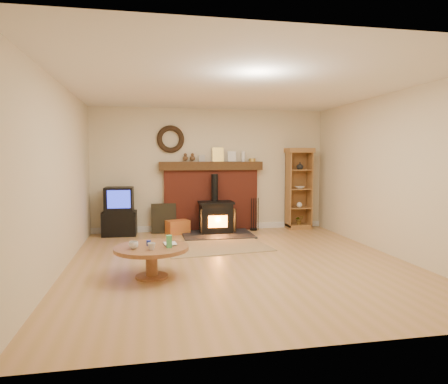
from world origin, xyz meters
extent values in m
plane|color=#B4884B|center=(0.00, 0.00, 0.00)|extent=(5.50, 5.50, 0.00)
cube|color=beige|center=(0.00, 2.75, 1.30)|extent=(5.00, 0.02, 2.60)
cube|color=beige|center=(0.00, -2.75, 1.30)|extent=(5.00, 0.02, 2.60)
cube|color=beige|center=(-2.50, 0.00, 1.30)|extent=(0.02, 5.50, 2.60)
cube|color=beige|center=(2.50, 0.00, 1.30)|extent=(0.02, 5.50, 2.60)
cube|color=white|center=(0.00, 0.00, 2.60)|extent=(5.00, 5.50, 0.02)
cube|color=white|center=(0.00, 2.73, 0.06)|extent=(5.00, 0.04, 0.12)
torus|color=black|center=(-0.85, 2.69, 1.95)|extent=(0.57, 0.11, 0.57)
cube|color=maroon|center=(0.00, 2.67, 0.65)|extent=(2.00, 0.15, 1.30)
cube|color=#331C10|center=(0.00, 2.64, 1.39)|extent=(2.20, 0.22, 0.18)
cube|color=#999999|center=(-0.20, 2.65, 1.55)|extent=(0.13, 0.05, 0.14)
cube|color=gold|center=(0.15, 2.67, 1.63)|extent=(0.24, 0.06, 0.30)
cube|color=white|center=(0.45, 2.67, 1.59)|extent=(0.18, 0.05, 0.22)
cylinder|color=white|center=(0.70, 2.65, 1.59)|extent=(0.08, 0.08, 0.22)
cylinder|color=gold|center=(0.90, 2.65, 1.51)|extent=(0.14, 0.14, 0.07)
cube|color=black|center=(0.04, 2.10, 0.01)|extent=(1.40, 1.00, 0.03)
cube|color=black|center=(0.04, 2.30, 0.33)|extent=(0.64, 0.46, 0.59)
cube|color=black|center=(0.04, 2.30, 0.64)|extent=(0.70, 0.50, 0.04)
cylinder|color=black|center=(0.04, 2.45, 0.94)|extent=(0.14, 0.14, 0.56)
cube|color=orange|center=(0.04, 2.06, 0.29)|extent=(0.38, 0.02, 0.24)
cube|color=black|center=(-0.25, 2.12, 0.30)|extent=(0.15, 0.21, 0.48)
cube|color=black|center=(0.33, 2.12, 0.30)|extent=(0.15, 0.21, 0.48)
cube|color=brown|center=(-0.17, 1.07, 0.01)|extent=(1.95, 1.46, 0.01)
cube|color=black|center=(-1.90, 2.47, 0.24)|extent=(0.68, 0.49, 0.49)
cube|color=black|center=(-1.90, 2.47, 0.73)|extent=(0.57, 0.48, 0.49)
cube|color=#1F2CCC|center=(-1.89, 2.23, 0.76)|extent=(0.44, 0.03, 0.35)
cube|color=brown|center=(1.93, 2.53, 0.05)|extent=(0.51, 0.37, 0.10)
cube|color=brown|center=(1.93, 2.71, 0.86)|extent=(0.51, 0.02, 1.62)
cube|color=brown|center=(1.68, 2.53, 0.86)|extent=(0.02, 0.37, 1.62)
cube|color=brown|center=(2.17, 2.53, 0.86)|extent=(0.02, 0.37, 1.62)
cube|color=brown|center=(1.93, 2.53, 1.72)|extent=(0.57, 0.41, 0.10)
cube|color=brown|center=(1.93, 2.53, 0.46)|extent=(0.47, 0.33, 0.02)
cube|color=brown|center=(1.93, 2.53, 0.88)|extent=(0.47, 0.33, 0.02)
cube|color=brown|center=(1.93, 2.53, 1.30)|extent=(0.47, 0.33, 0.02)
imported|color=white|center=(1.93, 2.48, 1.39)|extent=(0.15, 0.15, 0.16)
imported|color=white|center=(1.93, 2.48, 0.91)|extent=(0.20, 0.20, 0.05)
sphere|color=white|center=(1.93, 2.48, 0.53)|extent=(0.12, 0.12, 0.12)
imported|color=#4CB66A|center=(1.93, 2.48, 0.20)|extent=(0.18, 0.15, 0.19)
cube|color=gold|center=(-0.74, 2.40, 0.14)|extent=(0.52, 0.42, 0.28)
cube|color=black|center=(-1.02, 2.55, 0.31)|extent=(0.51, 0.14, 0.61)
cylinder|color=black|center=(0.90, 2.50, 0.02)|extent=(0.16, 0.16, 0.04)
cylinder|color=black|center=(0.85, 2.50, 0.35)|extent=(0.02, 0.02, 0.70)
cylinder|color=black|center=(0.90, 2.50, 0.35)|extent=(0.02, 0.02, 0.70)
cylinder|color=black|center=(0.95, 2.50, 0.35)|extent=(0.02, 0.02, 0.70)
cylinder|color=black|center=(1.00, 2.50, 0.35)|extent=(0.02, 0.02, 0.70)
cylinder|color=brown|center=(-1.29, -0.54, 0.01)|extent=(0.43, 0.43, 0.03)
cylinder|color=brown|center=(-1.29, -0.54, 0.19)|extent=(0.16, 0.16, 0.34)
cylinder|color=brown|center=(-1.29, -0.54, 0.39)|extent=(0.97, 0.97, 0.05)
imported|color=white|center=(-1.52, -0.64, 0.46)|extent=(0.12, 0.12, 0.09)
imported|color=white|center=(-1.29, -0.74, 0.46)|extent=(0.10, 0.10, 0.09)
imported|color=#4C331E|center=(-1.13, -0.48, 0.42)|extent=(0.16, 0.22, 0.02)
cylinder|color=#16289A|center=(-1.33, -0.48, 0.45)|extent=(0.06, 0.06, 0.07)
cube|color=#4CB66A|center=(-1.07, -0.65, 0.49)|extent=(0.07, 0.07, 0.16)
camera|label=1|loc=(-1.31, -5.74, 1.57)|focal=32.00mm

